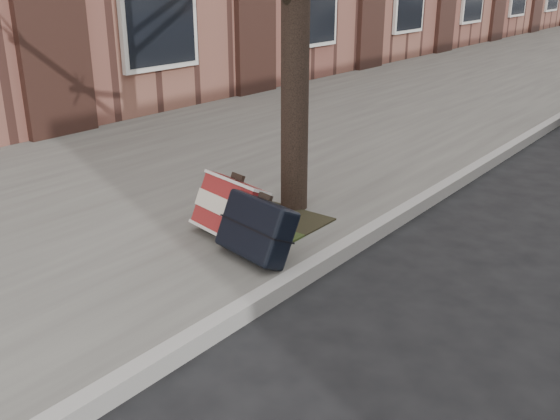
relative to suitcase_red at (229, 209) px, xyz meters
The scene contains 5 objects.
ground 2.23m from the suitcase_red, 20.68° to the right, with size 120.00×120.00×0.00m, color black.
near_sidewalk 14.32m from the suitcase_red, 96.58° to the left, with size 5.00×70.00×0.12m, color slate.
dirt_patch 0.49m from the suitcase_red, 81.88° to the left, with size 0.85×0.85×0.01m, color black.
suitcase_red is the anchor object (origin of this frame).
suitcase_navy 0.47m from the suitcase_red, 21.89° to the right, with size 0.63×0.20×0.45m, color black.
Camera 1 is at (1.14, -2.67, 2.13)m, focal length 40.00 mm.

